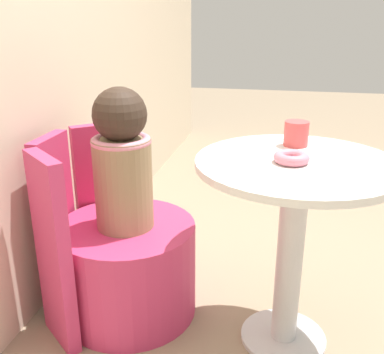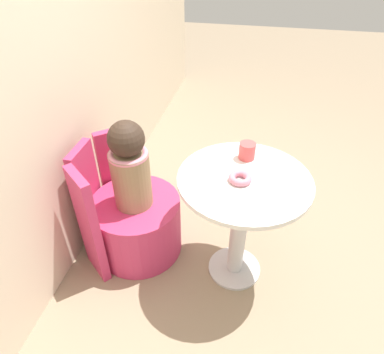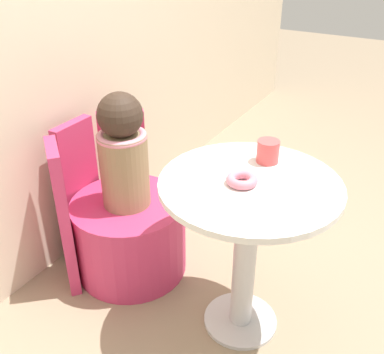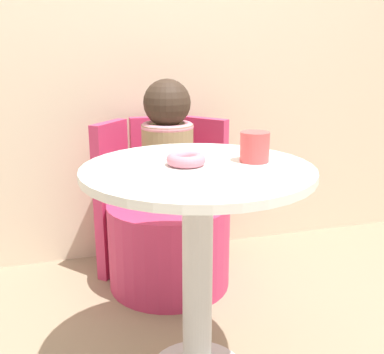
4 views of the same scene
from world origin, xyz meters
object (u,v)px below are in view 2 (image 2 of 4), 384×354
child_figure (130,166)px  donut (240,178)px  cup (247,151)px  round_table (241,206)px  tub_chair (138,225)px

child_figure → donut: child_figure is taller
donut → cup: bearing=-3.8°
donut → round_table: bearing=-36.7°
donut → tub_chair: bearing=81.8°
cup → round_table: bearing=-177.5°
child_figure → cup: bearing=-79.1°
round_table → tub_chair: bearing=84.7°
tub_chair → child_figure: (-0.00, 0.00, 0.46)m
tub_chair → cup: bearing=-79.1°
round_table → donut: donut is taller
donut → cup: cup is taller
tub_chair → cup: 0.86m
tub_chair → donut: (-0.09, -0.62, 0.54)m
tub_chair → child_figure: 0.46m
child_figure → cup: 0.65m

